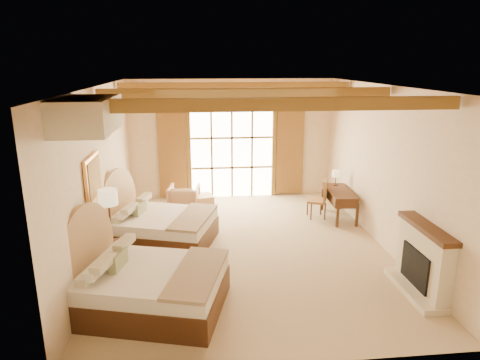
{
  "coord_description": "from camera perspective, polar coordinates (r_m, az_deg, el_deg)",
  "views": [
    {
      "loc": [
        -0.96,
        -7.91,
        3.64
      ],
      "look_at": [
        -0.12,
        0.2,
        1.37
      ],
      "focal_mm": 32.0,
      "sensor_mm": 36.0,
      "label": 1
    }
  ],
  "objects": [
    {
      "name": "floor",
      "position": [
        8.76,
        0.91,
        -9.0
      ],
      "size": [
        7.0,
        7.0,
        0.0
      ],
      "primitive_type": "plane",
      "color": "tan",
      "rests_on": "ground"
    },
    {
      "name": "wall_back",
      "position": [
        11.63,
        -1.12,
        5.45
      ],
      "size": [
        5.5,
        0.0,
        5.5
      ],
      "primitive_type": "plane",
      "rotation": [
        1.57,
        0.0,
        0.0
      ],
      "color": "beige",
      "rests_on": "ground"
    },
    {
      "name": "wall_left",
      "position": [
        8.36,
        -18.11,
        0.65
      ],
      "size": [
        0.0,
        7.0,
        7.0
      ],
      "primitive_type": "plane",
      "rotation": [
        1.57,
        0.0,
        1.57
      ],
      "color": "beige",
      "rests_on": "ground"
    },
    {
      "name": "wall_right",
      "position": [
        8.97,
        18.68,
        1.59
      ],
      "size": [
        0.0,
        7.0,
        7.0
      ],
      "primitive_type": "plane",
      "rotation": [
        1.57,
        0.0,
        -1.57
      ],
      "color": "beige",
      "rests_on": "ground"
    },
    {
      "name": "ceiling",
      "position": [
        7.98,
        1.01,
        12.4
      ],
      "size": [
        7.0,
        7.0,
        0.0
      ],
      "primitive_type": "plane",
      "rotation": [
        3.14,
        0.0,
        0.0
      ],
      "color": "#AA6A3B",
      "rests_on": "ground"
    },
    {
      "name": "ceiling_beams",
      "position": [
        7.98,
        1.0,
        11.54
      ],
      "size": [
        5.39,
        4.6,
        0.18
      ],
      "primitive_type": null,
      "color": "brown",
      "rests_on": "ceiling"
    },
    {
      "name": "french_doors",
      "position": [
        11.64,
        -1.09,
        3.7
      ],
      "size": [
        3.95,
        0.08,
        2.6
      ],
      "color": "white",
      "rests_on": "ground"
    },
    {
      "name": "fireplace",
      "position": [
        7.57,
        23.13,
        -10.18
      ],
      "size": [
        0.46,
        1.4,
        1.16
      ],
      "color": "#C2B097",
      "rests_on": "ground"
    },
    {
      "name": "painting",
      "position": [
        7.6,
        -18.99,
        0.31
      ],
      "size": [
        0.06,
        0.95,
        0.75
      ],
      "color": "#F0A551",
      "rests_on": "wall_left"
    },
    {
      "name": "canopy_valance",
      "position": [
        6.12,
        -19.72,
        8.2
      ],
      "size": [
        0.7,
        1.4,
        0.45
      ],
      "primitive_type": "cube",
      "color": "beige",
      "rests_on": "ceiling"
    },
    {
      "name": "bed_near",
      "position": [
        6.76,
        -13.16,
        -13.27
      ],
      "size": [
        2.51,
        2.1,
        1.4
      ],
      "rotation": [
        0.0,
        0.0,
        -0.26
      ],
      "color": "#422512",
      "rests_on": "floor"
    },
    {
      "name": "bed_far",
      "position": [
        8.98,
        -11.32,
        -5.88
      ],
      "size": [
        2.45,
        2.06,
        1.33
      ],
      "rotation": [
        0.0,
        0.0,
        -0.31
      ],
      "color": "#422512",
      "rests_on": "floor"
    },
    {
      "name": "nightstand",
      "position": [
        7.94,
        -16.59,
        -10.07
      ],
      "size": [
        0.56,
        0.56,
        0.58
      ],
      "primitive_type": "cube",
      "rotation": [
        0.0,
        0.0,
        0.17
      ],
      "color": "#422512",
      "rests_on": "floor"
    },
    {
      "name": "floor_lamp",
      "position": [
        7.75,
        -17.13,
        -2.86
      ],
      "size": [
        0.32,
        0.32,
        1.51
      ],
      "color": "#3B261B",
      "rests_on": "floor"
    },
    {
      "name": "armchair",
      "position": [
        10.72,
        -7.47,
        -2.49
      ],
      "size": [
        0.83,
        0.85,
        0.68
      ],
      "primitive_type": "imported",
      "rotation": [
        0.0,
        0.0,
        -3.29
      ],
      "color": "tan",
      "rests_on": "floor"
    },
    {
      "name": "ottoman",
      "position": [
        10.9,
        -5.09,
        -2.97
      ],
      "size": [
        0.62,
        0.62,
        0.38
      ],
      "primitive_type": "cube",
      "rotation": [
        0.0,
        0.0,
        0.23
      ],
      "color": "tan",
      "rests_on": "floor"
    },
    {
      "name": "desk",
      "position": [
        10.49,
        13.06,
        -3.03
      ],
      "size": [
        0.62,
        1.31,
        0.69
      ],
      "rotation": [
        0.0,
        0.0,
        -0.06
      ],
      "color": "#422512",
      "rests_on": "floor"
    },
    {
      "name": "desk_chair",
      "position": [
        10.44,
        10.27,
        -3.38
      ],
      "size": [
        0.55,
        0.54,
        0.96
      ],
      "rotation": [
        0.0,
        0.0,
        -0.37
      ],
      "color": "#9E8046",
      "rests_on": "floor"
    },
    {
      "name": "desk_lamp",
      "position": [
        10.72,
        12.68,
        0.75
      ],
      "size": [
        0.19,
        0.19,
        0.37
      ],
      "color": "#3B261B",
      "rests_on": "desk"
    }
  ]
}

